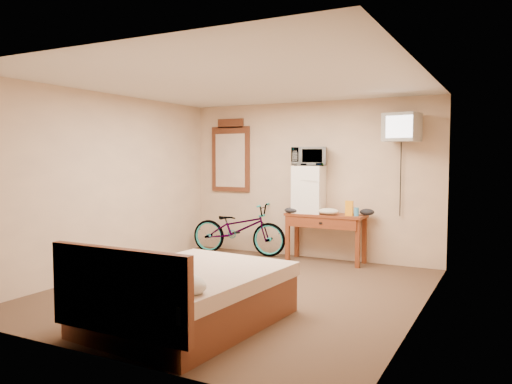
# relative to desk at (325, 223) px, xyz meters

# --- Properties ---
(room) EXTENTS (4.60, 4.64, 2.50)m
(room) POSITION_rel_desk_xyz_m (-0.37, -2.00, 0.63)
(room) COLOR #3F311F
(room) RESTS_ON ground
(desk) EXTENTS (1.23, 0.50, 0.75)m
(desk) POSITION_rel_desk_xyz_m (0.00, 0.00, 0.00)
(desk) COLOR maroon
(desk) RESTS_ON floor
(mini_fridge) EXTENTS (0.49, 0.47, 0.73)m
(mini_fridge) POSITION_rel_desk_xyz_m (-0.29, 0.05, 0.50)
(mini_fridge) COLOR white
(mini_fridge) RESTS_ON desk
(microwave) EXTENTS (0.62, 0.51, 0.29)m
(microwave) POSITION_rel_desk_xyz_m (-0.29, 0.05, 1.01)
(microwave) COLOR white
(microwave) RESTS_ON mini_fridge
(snack_bag) EXTENTS (0.11, 0.07, 0.22)m
(snack_bag) POSITION_rel_desk_xyz_m (0.39, -0.04, 0.24)
(snack_bag) COLOR #FF9F16
(snack_bag) RESTS_ON desk
(blue_cup) EXTENTS (0.07, 0.07, 0.13)m
(blue_cup) POSITION_rel_desk_xyz_m (0.50, -0.03, 0.20)
(blue_cup) COLOR #3B91C9
(blue_cup) RESTS_ON desk
(cloth_cream) EXTENTS (0.32, 0.25, 0.10)m
(cloth_cream) POSITION_rel_desk_xyz_m (0.08, -0.07, 0.18)
(cloth_cream) COLOR beige
(cloth_cream) RESTS_ON desk
(cloth_dark_a) EXTENTS (0.24, 0.18, 0.09)m
(cloth_dark_a) POSITION_rel_desk_xyz_m (-0.50, -0.13, 0.18)
(cloth_dark_a) COLOR black
(cloth_dark_a) RESTS_ON desk
(cloth_dark_b) EXTENTS (0.22, 0.18, 0.10)m
(cloth_dark_b) POSITION_rel_desk_xyz_m (0.62, 0.12, 0.18)
(cloth_dark_b) COLOR black
(cloth_dark_b) RESTS_ON desk
(crt_television) EXTENTS (0.52, 0.60, 0.40)m
(crt_television) POSITION_rel_desk_xyz_m (1.12, 0.02, 1.42)
(crt_television) COLOR black
(crt_television) RESTS_ON room
(wall_mirror) EXTENTS (0.74, 0.04, 1.25)m
(wall_mirror) POSITION_rel_desk_xyz_m (-1.83, 0.27, 1.01)
(wall_mirror) COLOR brown
(wall_mirror) RESTS_ON room
(bicycle) EXTENTS (1.70, 0.78, 0.86)m
(bicycle) POSITION_rel_desk_xyz_m (-1.49, -0.05, -0.19)
(bicycle) COLOR black
(bicycle) RESTS_ON floor
(bed) EXTENTS (1.58, 2.01, 0.90)m
(bed) POSITION_rel_desk_xyz_m (-0.21, -3.38, -0.32)
(bed) COLOR brown
(bed) RESTS_ON floor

